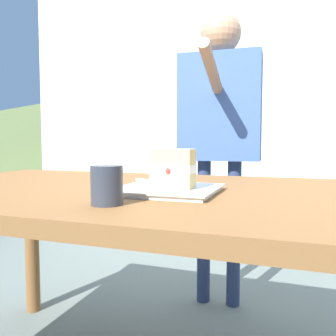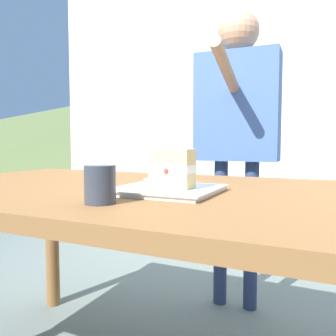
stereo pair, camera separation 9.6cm
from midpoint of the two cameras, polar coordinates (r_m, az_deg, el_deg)
patio_table at (r=1.14m, az=-10.22°, el=-7.39°), size 1.60×0.96×0.74m
dessert_plate at (r=0.97m, az=-2.85°, el=-3.68°), size 0.28×0.28×0.02m
cake_slice at (r=0.94m, az=-2.10°, el=-0.10°), size 0.12×0.08×0.11m
dessert_fork at (r=1.24m, az=-5.05°, el=-2.14°), size 0.16×0.08×0.01m
coffee_cup at (r=0.79m, az=-13.59°, el=-2.74°), size 0.07×0.07×0.09m
diner_person at (r=1.85m, az=7.13°, el=9.13°), size 0.43×0.56×1.56m
parked_car_near at (r=11.21m, az=-4.10°, el=3.67°), size 3.01×4.23×1.53m
distant_hill at (r=24.40m, az=-5.22°, el=7.70°), size 39.26×39.26×4.83m
patio_building at (r=4.86m, az=21.95°, el=12.34°), size 5.48×3.59×3.20m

